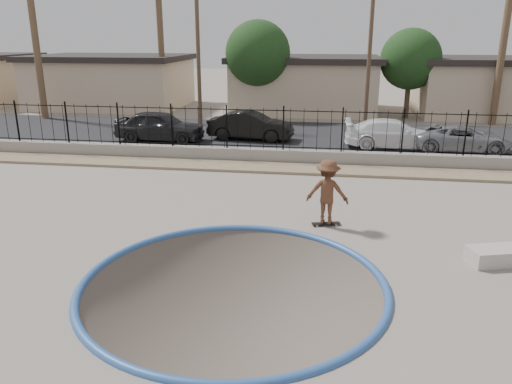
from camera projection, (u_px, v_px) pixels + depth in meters
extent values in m
cube|color=gray|center=(286.00, 177.00, 23.88)|extent=(120.00, 120.00, 2.20)
torus|color=#2E5697|center=(234.00, 284.00, 11.29)|extent=(7.04, 7.04, 0.20)
cube|color=#988764|center=(280.00, 168.00, 20.89)|extent=(42.00, 1.60, 0.11)
cube|color=gray|center=(283.00, 156.00, 21.85)|extent=(42.00, 0.45, 0.60)
cube|color=black|center=(283.00, 147.00, 21.73)|extent=(40.00, 0.04, 0.03)
cube|color=black|center=(284.00, 111.00, 21.25)|extent=(40.00, 0.04, 0.04)
cube|color=black|center=(295.00, 134.00, 28.25)|extent=(90.00, 8.00, 0.04)
cube|color=#C3AD8B|center=(112.00, 83.00, 38.82)|extent=(11.00, 8.00, 3.50)
cube|color=#282321|center=(110.00, 58.00, 38.23)|extent=(11.60, 8.60, 0.40)
cube|color=#C3AD8B|center=(305.00, 86.00, 36.68)|extent=(10.00, 8.00, 3.50)
cube|color=#282321|center=(306.00, 59.00, 36.09)|extent=(10.60, 8.60, 0.40)
cube|color=#C3AD8B|center=(506.00, 89.00, 34.69)|extent=(12.00, 8.00, 3.50)
cube|color=#282321|center=(511.00, 60.00, 34.10)|extent=(12.60, 8.60, 0.40)
cylinder|color=brown|center=(35.00, 33.00, 31.85)|extent=(0.44, 0.44, 11.00)
cylinder|color=brown|center=(161.00, 48.00, 34.92)|extent=(0.44, 0.44, 9.00)
cylinder|color=brown|center=(504.00, 41.00, 29.75)|extent=(0.44, 0.44, 10.00)
cylinder|color=#473323|center=(198.00, 50.00, 29.64)|extent=(0.24, 0.24, 9.00)
cylinder|color=#473323|center=(370.00, 46.00, 28.14)|extent=(0.24, 0.24, 9.50)
cylinder|color=#473323|center=(258.00, 94.00, 33.89)|extent=(0.34, 0.34, 3.00)
sphere|color=#143311|center=(258.00, 53.00, 33.07)|extent=(4.32, 4.32, 4.32)
cylinder|color=#473323|center=(407.00, 97.00, 33.44)|extent=(0.34, 0.34, 2.75)
sphere|color=#143311|center=(411.00, 59.00, 32.69)|extent=(3.96, 3.96, 3.96)
imported|color=brown|center=(327.00, 195.00, 14.49)|extent=(1.29, 0.83, 1.90)
cube|color=black|center=(326.00, 223.00, 14.76)|extent=(0.88, 0.43, 0.02)
cylinder|color=silver|center=(317.00, 226.00, 14.66)|extent=(0.06, 0.05, 0.06)
cylinder|color=silver|center=(316.00, 224.00, 14.81)|extent=(0.06, 0.05, 0.06)
cylinder|color=silver|center=(336.00, 225.00, 14.73)|extent=(0.06, 0.05, 0.06)
cylinder|color=silver|center=(335.00, 223.00, 14.88)|extent=(0.06, 0.05, 0.06)
cube|color=#B1A79D|center=(501.00, 255.00, 12.30)|extent=(1.73, 1.13, 0.40)
imported|color=black|center=(160.00, 126.00, 26.13)|extent=(4.72, 2.05, 1.59)
imported|color=black|center=(251.00, 126.00, 26.45)|extent=(4.59, 1.95, 1.47)
imported|color=white|center=(393.00, 134.00, 24.55)|extent=(4.82, 2.07, 1.38)
imported|color=gray|center=(462.00, 138.00, 23.84)|extent=(4.51, 2.08, 1.25)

